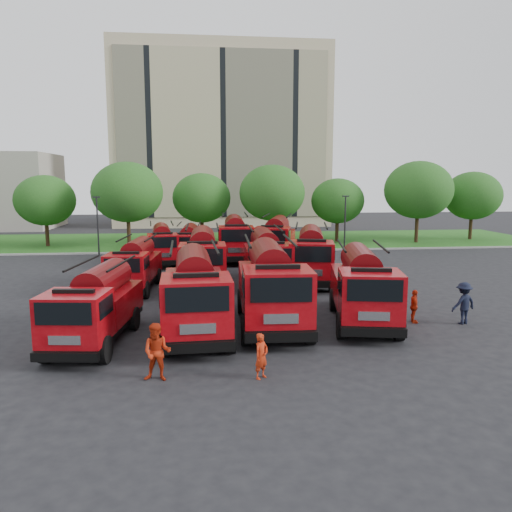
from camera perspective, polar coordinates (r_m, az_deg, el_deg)
The scene contains 31 objects.
ground at distance 27.92m, azimuth -3.99°, elevation -4.84°, with size 140.00×140.00×0.00m, color black.
lawn at distance 53.52m, azimuth -5.08°, elevation 1.75°, with size 70.00×16.00×0.12m, color #165015.
curb at distance 45.49m, azimuth -4.88°, elevation 0.53°, with size 70.00×0.30×0.14m, color gray.
apartment_building at distance 75.35m, azimuth -4.00°, elevation 13.25°, with size 30.00×14.18×25.00m.
tree_1 at distance 52.36m, azimuth -22.97°, elevation 5.87°, with size 5.71×5.71×6.98m.
tree_2 at distance 49.14m, azimuth -14.50°, elevation 7.08°, with size 6.72×6.72×8.22m.
tree_3 at distance 51.15m, azimuth -6.23°, elevation 6.60°, with size 5.88×5.88×7.19m.
tree_4 at distance 50.13m, azimuth 1.85°, elevation 7.22°, with size 6.55×6.55×8.01m.
tree_5 at distance 52.57m, azimuth 9.31°, elevation 6.23°, with size 5.46×5.46×6.68m.
tree_6 at distance 53.83m, azimuth 18.07°, elevation 7.19°, with size 6.89×6.89×8.42m.
tree_7 at distance 58.80m, azimuth 23.51°, elevation 6.34°, with size 6.05×6.05×7.39m.
lamp_post_0 at distance 45.37m, azimuth -17.66°, elevation 3.72°, with size 0.60×0.25×5.11m.
lamp_post_1 at distance 46.33m, azimuth 10.14°, elevation 4.09°, with size 0.60×0.25×5.11m.
fire_truck_0 at distance 21.20m, azimuth -17.82°, elevation -5.41°, with size 3.10×6.85×3.01m.
fire_truck_1 at distance 21.47m, azimuth -6.99°, elevation -4.22°, with size 3.05×7.75×3.48m.
fire_truck_2 at distance 22.56m, azimuth 1.76°, elevation -3.35°, with size 3.19×8.05×3.61m.
fire_truck_3 at distance 23.53m, azimuth 12.10°, elevation -3.39°, with size 3.87×7.67×3.33m.
fire_truck_4 at distance 30.61m, azimuth -13.66°, elevation -1.03°, with size 2.78×6.63×2.95m.
fire_truck_5 at distance 30.97m, azimuth -6.10°, elevation -0.20°, with size 2.87×7.69×3.49m.
fire_truck_6 at distance 31.76m, azimuth 1.18°, elevation -0.09°, with size 2.82×7.35×3.32m.
fire_truck_7 at distance 32.15m, azimuth 6.30°, elevation 0.10°, with size 4.13×7.98×3.46m.
fire_truck_8 at distance 39.81m, azimuth -10.67°, elevation 1.33°, with size 2.95×6.82×3.01m.
fire_truck_9 at distance 40.06m, azimuth -7.67°, elevation 1.38°, with size 2.58×6.51×2.92m.
fire_truck_10 at distance 40.90m, azimuth -2.40°, elevation 2.05°, with size 3.09×7.88×3.54m.
fire_truck_11 at distance 40.63m, azimuth 2.27°, elevation 1.97°, with size 4.50×8.08×3.49m.
firefighter_0 at distance 17.08m, azimuth 0.61°, elevation -13.78°, with size 0.56×0.41×1.54m, color #B3260D.
firefighter_1 at distance 17.22m, azimuth -11.14°, elevation -13.76°, with size 0.94×0.51×1.93m, color #B3260D.
firefighter_2 at distance 24.32m, azimuth 17.55°, elevation -7.28°, with size 0.91×0.52×1.55m, color #B3260D.
firefighter_3 at distance 24.94m, azimuth 22.50°, elevation -7.15°, with size 1.25×0.64×1.93m, color black.
firefighter_4 at distance 28.26m, azimuth -3.91°, elevation -4.67°, with size 0.79×0.52×1.61m, color black.
firefighter_5 at distance 32.52m, azimuth 10.37°, elevation -3.01°, with size 1.64×0.71×1.76m, color black.
Camera 1 is at (-0.99, -27.12, 6.54)m, focal length 35.00 mm.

